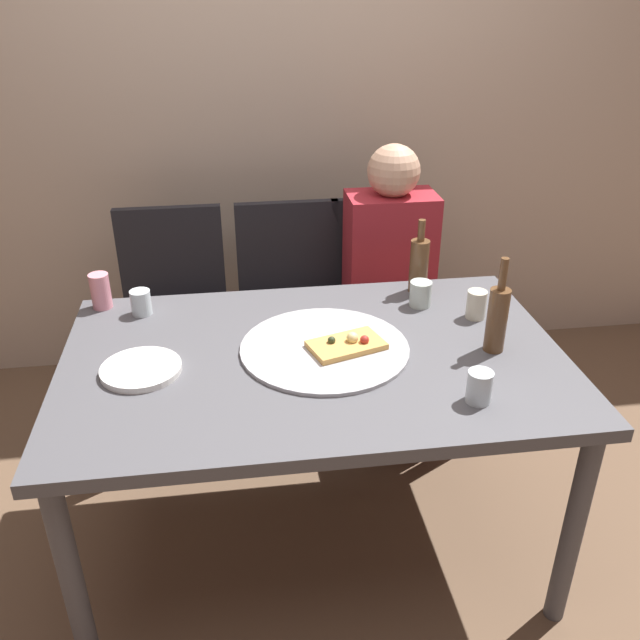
{
  "coord_description": "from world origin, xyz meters",
  "views": [
    {
      "loc": [
        -0.22,
        -1.7,
        1.77
      ],
      "look_at": [
        0.04,
        0.12,
        0.8
      ],
      "focal_mm": 37.53,
      "sensor_mm": 36.0,
      "label": 1
    }
  ],
  "objects_px": {
    "dining_table": "(314,376)",
    "chair_middle": "(291,297)",
    "beer_bottle": "(497,317)",
    "guest_in_sweater": "(394,279)",
    "pizza_slice_last": "(347,344)",
    "pizza_tray": "(325,348)",
    "wine_glass": "(476,304)",
    "chair_left": "(174,304)",
    "tumbler_near": "(420,294)",
    "plate_stack": "(141,369)",
    "short_glass": "(479,387)",
    "tumbler_far": "(141,302)",
    "chair_right": "(384,291)",
    "wine_bottle": "(419,264)",
    "soda_can": "(101,291)"
  },
  "relations": [
    {
      "from": "chair_middle",
      "to": "guest_in_sweater",
      "type": "height_order",
      "value": "guest_in_sweater"
    },
    {
      "from": "plate_stack",
      "to": "chair_middle",
      "type": "distance_m",
      "value": 1.07
    },
    {
      "from": "pizza_tray",
      "to": "wine_bottle",
      "type": "bearing_deg",
      "value": 43.31
    },
    {
      "from": "guest_in_sweater",
      "to": "short_glass",
      "type": "bearing_deg",
      "value": 88.65
    },
    {
      "from": "dining_table",
      "to": "chair_middle",
      "type": "height_order",
      "value": "chair_middle"
    },
    {
      "from": "wine_glass",
      "to": "chair_right",
      "type": "height_order",
      "value": "chair_right"
    },
    {
      "from": "pizza_tray",
      "to": "wine_glass",
      "type": "distance_m",
      "value": 0.54
    },
    {
      "from": "plate_stack",
      "to": "tumbler_far",
      "type": "bearing_deg",
      "value": 94.73
    },
    {
      "from": "dining_table",
      "to": "guest_in_sweater",
      "type": "distance_m",
      "value": 0.84
    },
    {
      "from": "dining_table",
      "to": "chair_left",
      "type": "xyz_separation_m",
      "value": [
        -0.48,
        0.88,
        -0.16
      ]
    },
    {
      "from": "tumbler_far",
      "to": "chair_left",
      "type": "bearing_deg",
      "value": 84.26
    },
    {
      "from": "soda_can",
      "to": "guest_in_sweater",
      "type": "height_order",
      "value": "guest_in_sweater"
    },
    {
      "from": "chair_middle",
      "to": "chair_right",
      "type": "xyz_separation_m",
      "value": [
        0.41,
        0.0,
        0.0
      ]
    },
    {
      "from": "plate_stack",
      "to": "guest_in_sweater",
      "type": "distance_m",
      "value": 1.2
    },
    {
      "from": "tumbler_far",
      "to": "chair_middle",
      "type": "height_order",
      "value": "chair_middle"
    },
    {
      "from": "pizza_tray",
      "to": "dining_table",
      "type": "bearing_deg",
      "value": -147.62
    },
    {
      "from": "wine_glass",
      "to": "chair_left",
      "type": "bearing_deg",
      "value": 145.55
    },
    {
      "from": "beer_bottle",
      "to": "guest_in_sweater",
      "type": "distance_m",
      "value": 0.81
    },
    {
      "from": "beer_bottle",
      "to": "chair_left",
      "type": "relative_size",
      "value": 0.33
    },
    {
      "from": "wine_bottle",
      "to": "beer_bottle",
      "type": "relative_size",
      "value": 0.89
    },
    {
      "from": "pizza_slice_last",
      "to": "wine_glass",
      "type": "distance_m",
      "value": 0.48
    },
    {
      "from": "chair_right",
      "to": "beer_bottle",
      "type": "bearing_deg",
      "value": 97.16
    },
    {
      "from": "wine_glass",
      "to": "guest_in_sweater",
      "type": "bearing_deg",
      "value": 103.38
    },
    {
      "from": "chair_left",
      "to": "chair_middle",
      "type": "distance_m",
      "value": 0.5
    },
    {
      "from": "soda_can",
      "to": "plate_stack",
      "type": "bearing_deg",
      "value": -69.14
    },
    {
      "from": "pizza_slice_last",
      "to": "wine_bottle",
      "type": "distance_m",
      "value": 0.51
    },
    {
      "from": "short_glass",
      "to": "chair_middle",
      "type": "xyz_separation_m",
      "value": [
        -0.39,
        1.18,
        -0.28
      ]
    },
    {
      "from": "tumbler_far",
      "to": "short_glass",
      "type": "relative_size",
      "value": 0.93
    },
    {
      "from": "pizza_slice_last",
      "to": "tumbler_near",
      "type": "height_order",
      "value": "tumbler_near"
    },
    {
      "from": "guest_in_sweater",
      "to": "pizza_slice_last",
      "type": "bearing_deg",
      "value": 65.73
    },
    {
      "from": "pizza_tray",
      "to": "chair_left",
      "type": "bearing_deg",
      "value": 121.12
    },
    {
      "from": "chair_left",
      "to": "guest_in_sweater",
      "type": "distance_m",
      "value": 0.93
    },
    {
      "from": "tumbler_near",
      "to": "short_glass",
      "type": "bearing_deg",
      "value": -90.07
    },
    {
      "from": "chair_right",
      "to": "pizza_slice_last",
      "type": "bearing_deg",
      "value": 69.58
    },
    {
      "from": "short_glass",
      "to": "pizza_slice_last",
      "type": "bearing_deg",
      "value": 134.19
    },
    {
      "from": "chair_left",
      "to": "chair_middle",
      "type": "height_order",
      "value": "same"
    },
    {
      "from": "tumbler_near",
      "to": "chair_left",
      "type": "xyz_separation_m",
      "value": [
        -0.88,
        0.6,
        -0.28
      ]
    },
    {
      "from": "pizza_slice_last",
      "to": "chair_middle",
      "type": "xyz_separation_m",
      "value": [
        -0.09,
        0.87,
        -0.26
      ]
    },
    {
      "from": "pizza_slice_last",
      "to": "beer_bottle",
      "type": "relative_size",
      "value": 0.83
    },
    {
      "from": "pizza_tray",
      "to": "beer_bottle",
      "type": "relative_size",
      "value": 1.71
    },
    {
      "from": "pizza_tray",
      "to": "tumbler_far",
      "type": "relative_size",
      "value": 6.09
    },
    {
      "from": "beer_bottle",
      "to": "chair_right",
      "type": "height_order",
      "value": "beer_bottle"
    },
    {
      "from": "tumbler_near",
      "to": "wine_bottle",
      "type": "bearing_deg",
      "value": 79.0
    },
    {
      "from": "pizza_tray",
      "to": "wine_glass",
      "type": "bearing_deg",
      "value": 15.07
    },
    {
      "from": "soda_can",
      "to": "wine_glass",
      "type": "bearing_deg",
      "value": -11.44
    },
    {
      "from": "short_glass",
      "to": "tumbler_far",
      "type": "bearing_deg",
      "value": 145.39
    },
    {
      "from": "pizza_tray",
      "to": "wine_bottle",
      "type": "xyz_separation_m",
      "value": [
        0.39,
        0.37,
        0.1
      ]
    },
    {
      "from": "dining_table",
      "to": "plate_stack",
      "type": "relative_size",
      "value": 6.5
    },
    {
      "from": "tumbler_far",
      "to": "dining_table",
      "type": "bearing_deg",
      "value": -32.78
    },
    {
      "from": "pizza_tray",
      "to": "short_glass",
      "type": "bearing_deg",
      "value": -41.52
    }
  ]
}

